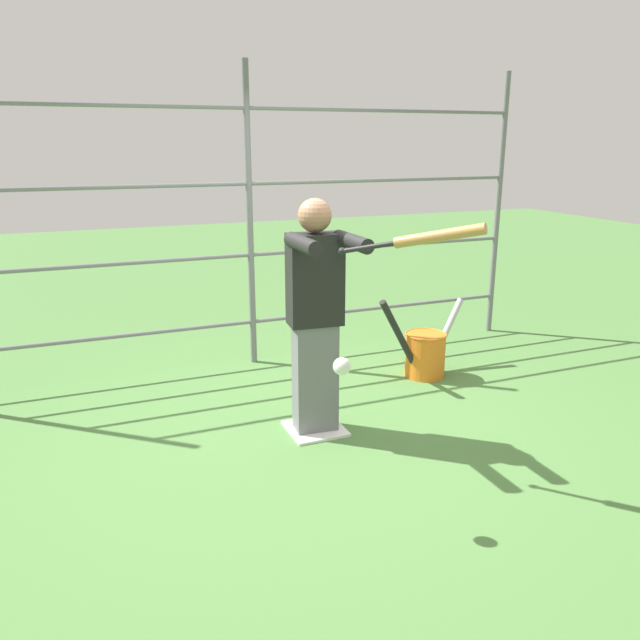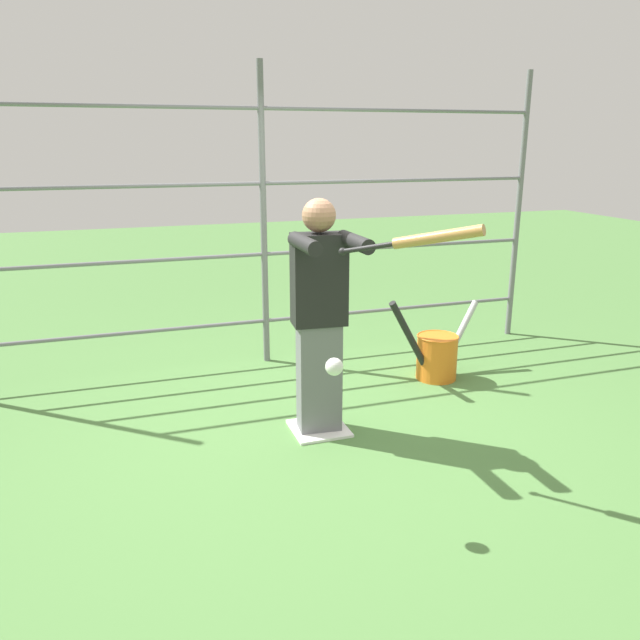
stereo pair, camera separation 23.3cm
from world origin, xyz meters
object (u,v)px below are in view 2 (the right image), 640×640
Objects in this scene: batter at (320,311)px; softball_in_flight at (334,367)px; bat_bucket at (437,355)px; baseball_bat_swinging at (425,239)px.

softball_in_flight is at bearing 75.46° from batter.
batter is 1.09m from softball_in_flight.
batter is 17.60× the size of softball_in_flight.
batter is at bearing 27.00° from bat_bucket.
softball_in_flight is 2.46m from bat_bucket.
baseball_bat_swinging is 0.90m from softball_in_flight.
bat_bucket is (-1.32, -0.67, -0.69)m from batter.
bat_bucket is at bearing -153.00° from batter.
softball_in_flight is (0.62, 0.22, -0.62)m from baseball_bat_swinging.
bat_bucket is (-1.60, -1.73, -0.69)m from softball_in_flight.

